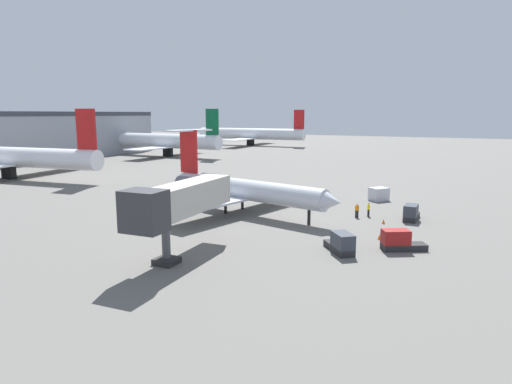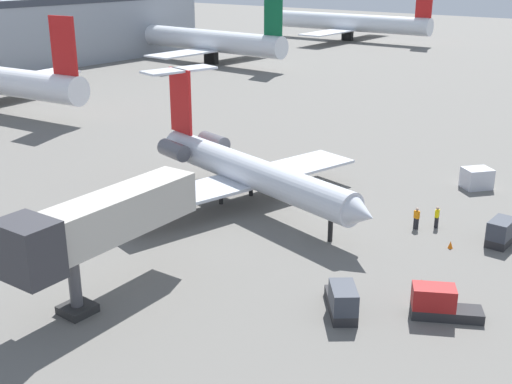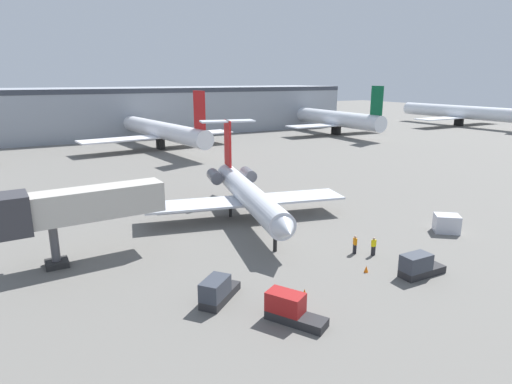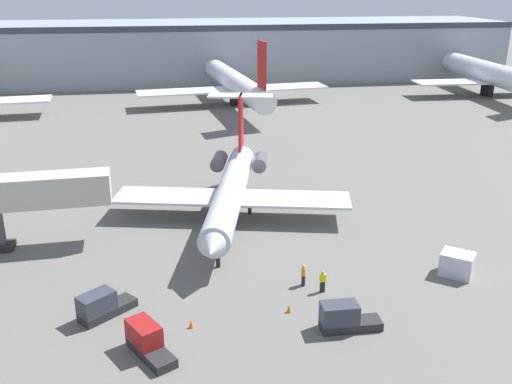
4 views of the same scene
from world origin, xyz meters
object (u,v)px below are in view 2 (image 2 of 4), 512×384
Objects in this scene: ground_crew_marshaller at (416,218)px; ground_crew_loader at (437,217)px; parked_airliner_east_end at (349,23)px; parked_airliner_east_mid at (212,41)px; baggage_tug_spare at (342,301)px; traffic_cone_far at (421,283)px; baggage_tug_trailing at (502,232)px; regional_jet at (243,168)px; cargo_container_uld at (477,178)px; baggage_tug_lead at (439,304)px; traffic_cone_mid at (450,245)px; jet_bridge at (94,225)px.

ground_crew_loader is at bearing -44.75° from ground_crew_marshaller.
parked_airliner_east_mid is at bearing 178.48° from parked_airliner_east_end.
baggage_tug_spare reaches higher than traffic_cone_far.
baggage_tug_trailing is 16.20m from baggage_tug_spare.
cargo_container_uld is (15.72, -14.12, -2.20)m from regional_jet.
ground_crew_loader is 10.95m from cargo_container_uld.
regional_jet is 21.95m from baggage_tug_lead.
baggage_tug_spare reaches higher than ground_crew_marshaller.
regional_jet reaches higher than ground_crew_marshaller.
traffic_cone_mid is (9.50, 3.10, -0.56)m from baggage_tug_lead.
ground_crew_loader is at bearing 3.24° from baggage_tug_spare.
ground_crew_marshaller is 0.41× the size of baggage_tug_lead.
parked_airliner_east_mid reaches higher than baggage_tug_spare.
parked_airliner_east_end is (103.23, 67.49, 3.55)m from ground_crew_loader.
baggage_tug_lead is at bearing -164.91° from cargo_container_uld.
jet_bridge is at bearing 153.85° from ground_crew_loader.
baggage_tug_lead reaches higher than traffic_cone_mid.
ground_crew_marshaller is 3.07× the size of traffic_cone_far.
regional_jet is 17.66m from traffic_cone_mid.
traffic_cone_mid is at bearing -84.03° from regional_jet.
cargo_container_uld is 0.09× the size of parked_airliner_east_mid.
traffic_cone_mid is (1.81, -17.33, -2.83)m from regional_jet.
ground_crew_loader is 123.39m from parked_airliner_east_end.
cargo_container_uld reaches higher than traffic_cone_far.
cargo_container_uld is at bearing 4.61° from ground_crew_loader.
ground_crew_loader reaches higher than traffic_cone_far.
ground_crew_marshaller is at bearing 7.98° from baggage_tug_spare.
baggage_tug_lead and baggage_tug_spare have the same top height.
baggage_tug_lead is at bearing -177.54° from baggage_tug_trailing.
regional_jet is 78.57m from parked_airliner_east_mid.
parked_airliner_east_end is at bearing 32.44° from ground_crew_marshaller.
regional_jet is 120.12m from parked_airliner_east_end.
baggage_tug_trailing is 7.31× the size of traffic_cone_mid.
ground_crew_loader is 0.42× the size of baggage_tug_spare.
ground_crew_loader is 3.07× the size of traffic_cone_far.
baggage_tug_trailing is at bearing -76.10° from regional_jet.
jet_bridge is at bearing 162.90° from cargo_container_uld.
jet_bridge is at bearing 121.64° from baggage_tug_spare.
baggage_tug_spare is 0.09× the size of parked_airliner_east_end.
baggage_tug_spare reaches higher than traffic_cone_mid.
parked_airliner_east_mid reaches higher than cargo_container_uld.
jet_bridge is 24.77m from traffic_cone_mid.
jet_bridge is 7.86× the size of ground_crew_loader.
traffic_cone_mid is at bearing -127.90° from parked_airliner_east_mid.
regional_jet reaches higher than traffic_cone_mid.
parked_airliner_east_end reaches higher than cargo_container_uld.
ground_crew_loader is at bearing -127.28° from parked_airliner_east_mid.
jet_bridge is 20.28m from traffic_cone_far.
parked_airliner_east_end is (118.81, 68.37, 3.57)m from baggage_tug_spare.
ground_crew_marshaller reaches higher than traffic_cone_far.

